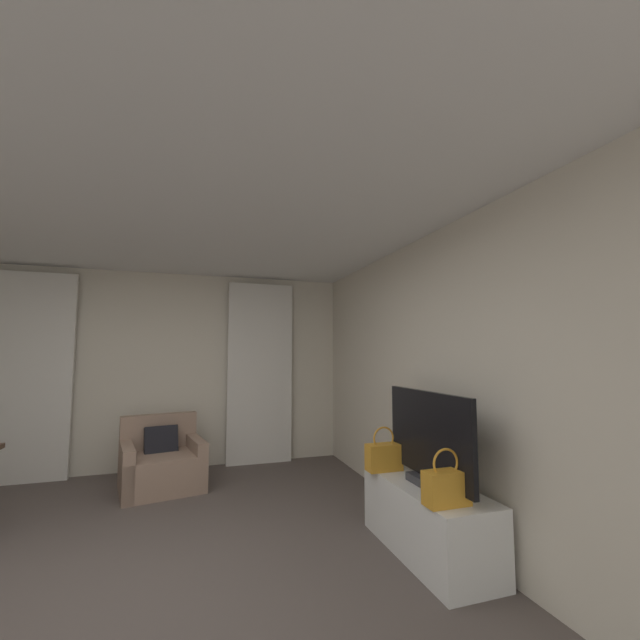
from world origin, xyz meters
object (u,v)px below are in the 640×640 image
(tv_console, at_px, (427,519))
(tv_flatscreen, at_px, (428,440))
(handbag_secondary, at_px, (446,486))
(handbag_primary, at_px, (384,456))
(armchair, at_px, (161,464))

(tv_console, relative_size, tv_flatscreen, 1.13)
(handbag_secondary, bearing_deg, handbag_primary, 92.71)
(tv_console, xyz_separation_m, handbag_secondary, (-0.11, -0.42, 0.38))
(tv_console, relative_size, handbag_primary, 3.28)
(armchair, relative_size, tv_flatscreen, 0.93)
(armchair, distance_m, tv_flatscreen, 3.07)
(armchair, relative_size, tv_console, 0.82)
(tv_flatscreen, bearing_deg, armchair, 132.68)
(handbag_primary, bearing_deg, armchair, 136.95)
(tv_flatscreen, height_order, handbag_secondary, tv_flatscreen)
(armchair, xyz_separation_m, tv_console, (2.04, -2.17, -0.01))
(armchair, xyz_separation_m, tv_flatscreen, (2.04, -2.22, 0.59))
(tv_console, bearing_deg, handbag_secondary, -105.22)
(tv_console, distance_m, handbag_primary, 0.58)
(tv_console, xyz_separation_m, handbag_primary, (-0.15, 0.41, 0.38))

